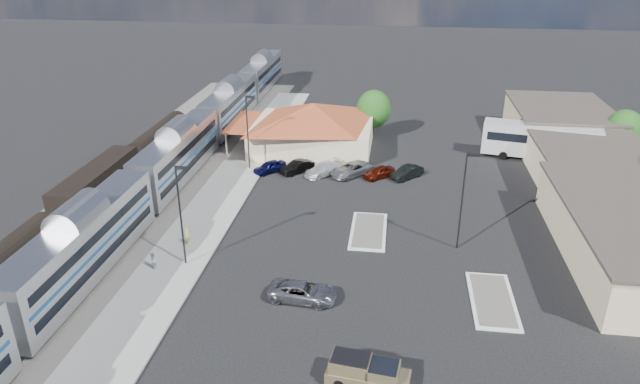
# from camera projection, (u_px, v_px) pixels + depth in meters

# --- Properties ---
(ground) EXTENTS (280.00, 280.00, 0.00)m
(ground) POSITION_uv_depth(u_px,v_px,m) (324.00, 239.00, 52.35)
(ground) COLOR black
(ground) RESTS_ON ground
(railbed) EXTENTS (16.00, 100.00, 0.12)m
(railbed) POSITION_uv_depth(u_px,v_px,m) (142.00, 191.00, 62.12)
(railbed) COLOR #4C4944
(railbed) RESTS_ON ground
(platform) EXTENTS (5.50, 92.00, 0.18)m
(platform) POSITION_uv_depth(u_px,v_px,m) (217.00, 203.00, 59.21)
(platform) COLOR gray
(platform) RESTS_ON ground
(passenger_train) EXTENTS (3.00, 104.00, 5.55)m
(passenger_train) POSITION_uv_depth(u_px,v_px,m) (179.00, 156.00, 64.06)
(passenger_train) COLOR silver
(passenger_train) RESTS_ON ground
(freight_cars) EXTENTS (2.80, 46.00, 4.00)m
(freight_cars) POSITION_uv_depth(u_px,v_px,m) (98.00, 187.00, 58.48)
(freight_cars) COLOR black
(freight_cars) RESTS_ON ground
(station_depot) EXTENTS (18.35, 12.24, 6.20)m
(station_depot) POSITION_uv_depth(u_px,v_px,m) (312.00, 126.00, 73.35)
(station_depot) COLOR #CAB394
(station_depot) RESTS_ON ground
(buildings_east) EXTENTS (14.40, 51.40, 4.80)m
(buildings_east) POSITION_uv_depth(u_px,v_px,m) (600.00, 173.00, 60.94)
(buildings_east) COLOR #C6B28C
(buildings_east) RESTS_ON ground
(traffic_island_south) EXTENTS (3.30, 7.50, 0.21)m
(traffic_island_south) POSITION_uv_depth(u_px,v_px,m) (368.00, 231.00, 53.63)
(traffic_island_south) COLOR silver
(traffic_island_south) RESTS_ON ground
(traffic_island_north) EXTENTS (3.30, 7.50, 0.21)m
(traffic_island_north) POSITION_uv_depth(u_px,v_px,m) (492.00, 300.00, 43.37)
(traffic_island_north) COLOR silver
(traffic_island_north) RESTS_ON ground
(lamp_plat_s) EXTENTS (1.08, 0.25, 9.00)m
(lamp_plat_s) POSITION_uv_depth(u_px,v_px,m) (181.00, 208.00, 46.07)
(lamp_plat_s) COLOR black
(lamp_plat_s) RESTS_ON ground
(lamp_plat_n) EXTENTS (1.08, 0.25, 9.00)m
(lamp_plat_n) POSITION_uv_depth(u_px,v_px,m) (248.00, 126.00, 65.98)
(lamp_plat_n) COLOR black
(lamp_plat_n) RESTS_ON ground
(lamp_lot) EXTENTS (1.08, 0.25, 9.00)m
(lamp_lot) POSITION_uv_depth(u_px,v_px,m) (464.00, 193.00, 48.70)
(lamp_lot) COLOR black
(lamp_lot) RESTS_ON ground
(tree_east_c) EXTENTS (4.41, 4.41, 6.21)m
(tree_east_c) POSITION_uv_depth(u_px,v_px,m) (624.00, 129.00, 70.20)
(tree_east_c) COLOR #382314
(tree_east_c) RESTS_ON ground
(tree_depot) EXTENTS (4.71, 4.71, 6.63)m
(tree_depot) POSITION_uv_depth(u_px,v_px,m) (374.00, 109.00, 77.49)
(tree_depot) COLOR #382314
(tree_depot) RESTS_ON ground
(pickup_truck) EXTENTS (5.31, 2.51, 1.77)m
(pickup_truck) POSITION_uv_depth(u_px,v_px,m) (368.00, 373.00, 35.03)
(pickup_truck) COLOR #96865C
(pickup_truck) RESTS_ON ground
(suv) EXTENTS (5.41, 2.81, 1.46)m
(suv) POSITION_uv_depth(u_px,v_px,m) (303.00, 292.00, 43.30)
(suv) COLOR gray
(suv) RESTS_ON ground
(coach_bus) EXTENTS (14.08, 5.66, 4.41)m
(coach_bus) POSITION_uv_depth(u_px,v_px,m) (541.00, 140.00, 70.13)
(coach_bus) COLOR white
(coach_bus) RESTS_ON ground
(person_a) EXTENTS (0.48, 0.64, 1.61)m
(person_a) POSITION_uv_depth(u_px,v_px,m) (188.00, 236.00, 50.83)
(person_a) COLOR gold
(person_a) RESTS_ON platform
(person_b) EXTENTS (0.76, 0.88, 1.57)m
(person_b) POSITION_uv_depth(u_px,v_px,m) (152.00, 260.00, 47.03)
(person_b) COLOR silver
(person_b) RESTS_ON platform
(parked_car_a) EXTENTS (4.00, 4.06, 1.39)m
(parked_car_a) POSITION_uv_depth(u_px,v_px,m) (270.00, 167.00, 67.03)
(parked_car_a) COLOR #0C1040
(parked_car_a) RESTS_ON ground
(parked_car_b) EXTENTS (4.02, 4.18, 1.42)m
(parked_car_b) POSITION_uv_depth(u_px,v_px,m) (297.00, 167.00, 66.91)
(parked_car_b) COLOR black
(parked_car_b) RESTS_ON ground
(parked_car_c) EXTENTS (4.82, 5.07, 1.45)m
(parked_car_c) POSITION_uv_depth(u_px,v_px,m) (324.00, 169.00, 66.24)
(parked_car_c) COLOR white
(parked_car_c) RESTS_ON ground
(parked_car_d) EXTENTS (5.52, 5.68, 1.51)m
(parked_car_d) POSITION_uv_depth(u_px,v_px,m) (351.00, 169.00, 66.11)
(parked_car_d) COLOR gray
(parked_car_d) RESTS_ON ground
(parked_car_e) EXTENTS (3.98, 3.87, 1.35)m
(parked_car_e) POSITION_uv_depth(u_px,v_px,m) (379.00, 172.00, 65.48)
(parked_car_e) COLOR #66190B
(parked_car_e) RESTS_ON ground
(parked_car_f) EXTENTS (4.01, 4.12, 1.40)m
(parked_car_f) POSITION_uv_depth(u_px,v_px,m) (407.00, 172.00, 65.35)
(parked_car_f) COLOR black
(parked_car_f) RESTS_ON ground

